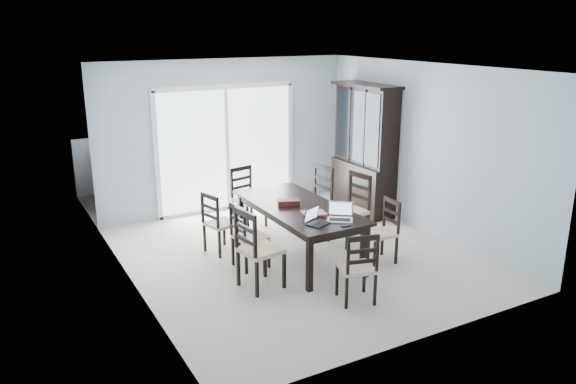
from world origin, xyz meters
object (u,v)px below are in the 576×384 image
(chair_end_near, at_px, (359,261))
(chair_right_near, at_px, (385,224))
(hot_tub, at_px, (159,174))
(laptop_silver, at_px, (340,217))
(china_hutch, at_px, (364,150))
(game_box, at_px, (289,202))
(chair_left_mid, at_px, (245,229))
(cell_phone, at_px, (346,226))
(chair_right_far, at_px, (318,191))
(chair_left_far, at_px, (216,217))
(chair_end_far, at_px, (245,190))
(dining_table, at_px, (298,211))
(chair_right_mid, at_px, (354,201))
(laptop_dark, at_px, (319,220))
(chair_left_near, at_px, (254,241))

(chair_end_near, bearing_deg, chair_right_near, 54.59)
(hot_tub, bearing_deg, laptop_silver, -77.25)
(china_hutch, relative_size, laptop_silver, 5.60)
(laptop_silver, height_order, game_box, laptop_silver)
(chair_end_near, bearing_deg, china_hutch, 68.33)
(chair_left_mid, relative_size, cell_phone, 8.96)
(chair_right_far, distance_m, laptop_silver, 1.75)
(chair_end_near, distance_m, game_box, 1.66)
(china_hutch, height_order, chair_right_near, china_hutch)
(chair_left_mid, height_order, chair_left_far, chair_left_far)
(chair_end_far, relative_size, game_box, 3.74)
(chair_end_near, relative_size, chair_end_far, 0.92)
(chair_end_far, bearing_deg, chair_right_far, 127.56)
(dining_table, bearing_deg, chair_right_mid, 6.34)
(chair_left_mid, height_order, chair_end_far, chair_end_far)
(laptop_dark, relative_size, hot_tub, 0.18)
(chair_left_far, bearing_deg, chair_end_far, 120.58)
(china_hutch, height_order, laptop_dark, china_hutch)
(chair_right_mid, distance_m, chair_right_far, 0.73)
(cell_phone, bearing_deg, game_box, 99.96)
(chair_left_far, distance_m, chair_right_far, 1.77)
(chair_left_mid, height_order, cell_phone, chair_left_mid)
(chair_right_far, xyz_separation_m, game_box, (-0.92, -0.73, 0.16))
(chair_left_near, bearing_deg, game_box, 120.27)
(chair_right_near, distance_m, chair_right_mid, 0.82)
(laptop_dark, distance_m, cell_phone, 0.33)
(chair_left_mid, height_order, chair_right_far, chair_right_far)
(chair_right_near, bearing_deg, laptop_dark, 98.73)
(chair_right_mid, distance_m, chair_end_far, 1.81)
(chair_right_near, xyz_separation_m, laptop_dark, (-1.11, -0.08, 0.27))
(game_box, distance_m, hot_tub, 3.70)
(china_hutch, distance_m, cell_phone, 2.98)
(laptop_silver, relative_size, hot_tub, 0.21)
(dining_table, distance_m, chair_left_far, 1.17)
(china_hutch, relative_size, game_box, 7.44)
(chair_left_far, bearing_deg, china_hutch, 85.99)
(chair_left_near, xyz_separation_m, chair_left_far, (0.03, 1.29, -0.09))
(hot_tub, bearing_deg, chair_left_mid, -89.20)
(dining_table, distance_m, chair_right_mid, 1.02)
(chair_left_mid, bearing_deg, chair_left_near, -20.82)
(chair_left_near, bearing_deg, chair_end_far, 148.93)
(china_hutch, height_order, chair_left_near, china_hutch)
(chair_left_mid, height_order, laptop_silver, chair_left_mid)
(chair_left_near, bearing_deg, laptop_silver, 72.67)
(chair_right_near, relative_size, chair_right_mid, 0.84)
(chair_end_near, distance_m, laptop_silver, 0.84)
(laptop_dark, bearing_deg, chair_left_near, 146.57)
(chair_left_near, bearing_deg, chair_right_near, 79.12)
(laptop_dark, xyz_separation_m, hot_tub, (-0.72, 4.47, -0.35))
(chair_left_far, relative_size, laptop_dark, 3.00)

